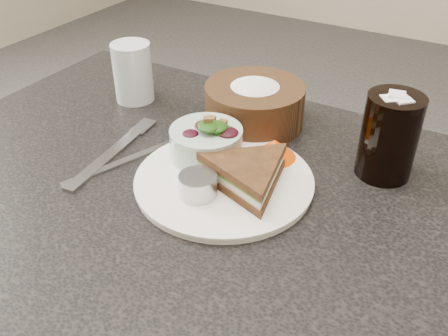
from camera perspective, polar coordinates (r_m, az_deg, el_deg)
name	(u,v)px	position (r m, az deg, el deg)	size (l,w,h in m)	color
dinner_plate	(224,181)	(0.75, 0.00, -1.53)	(0.27, 0.27, 0.01)	white
sandwich	(248,174)	(0.72, 2.74, -0.73)	(0.16, 0.16, 0.04)	#55301A
salad_bowl	(206,138)	(0.78, -2.05, 3.48)	(0.11, 0.11, 0.07)	#A8BFB2
dressing_ramekin	(198,185)	(0.71, -2.99, -1.99)	(0.06, 0.06, 0.03)	#AAABAD
orange_wedge	(274,148)	(0.79, 5.78, 2.23)	(0.07, 0.07, 0.03)	#EE4501
fork	(109,156)	(0.84, -13.01, 1.38)	(0.02, 0.21, 0.01)	#9D9E9E
knife	(124,161)	(0.82, -11.37, 0.74)	(0.01, 0.21, 0.00)	#949596
bread_basket	(255,98)	(0.89, 3.52, 7.95)	(0.18, 0.18, 0.10)	#472D18
cola_glass	(390,133)	(0.78, 18.43, 3.81)	(0.08, 0.08, 0.14)	black
water_glass	(133,72)	(0.99, -10.38, 10.71)	(0.07, 0.07, 0.11)	silver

